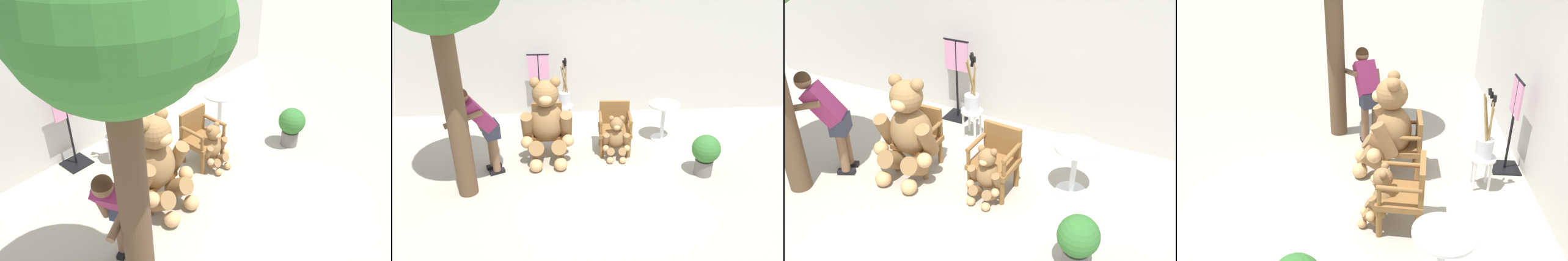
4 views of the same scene
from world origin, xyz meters
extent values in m
plane|color=#A8A091|center=(0.00, 0.00, 0.00)|extent=(60.00, 60.00, 0.00)
cube|color=beige|center=(0.00, 2.40, 1.40)|extent=(10.00, 0.16, 2.80)
cube|color=brown|center=(-0.58, 0.58, 0.41)|extent=(0.57, 0.53, 0.07)
cylinder|color=brown|center=(-0.80, 0.37, 0.18)|extent=(0.07, 0.07, 0.37)
cylinder|color=brown|center=(-0.34, 0.38, 0.18)|extent=(0.07, 0.07, 0.37)
cylinder|color=brown|center=(-0.81, 0.79, 0.18)|extent=(0.07, 0.07, 0.37)
cylinder|color=brown|center=(-0.35, 0.80, 0.18)|extent=(0.07, 0.07, 0.37)
cube|color=brown|center=(-0.58, 0.81, 0.65)|extent=(0.52, 0.07, 0.42)
cylinder|color=brown|center=(-0.83, 0.58, 0.66)|extent=(0.07, 0.48, 0.06)
cylinder|color=brown|center=(-0.82, 0.37, 0.55)|extent=(0.05, 0.05, 0.22)
cylinder|color=brown|center=(-0.33, 0.59, 0.66)|extent=(0.07, 0.48, 0.06)
cylinder|color=brown|center=(-0.32, 0.38, 0.55)|extent=(0.05, 0.05, 0.22)
cube|color=brown|center=(0.58, 0.58, 0.41)|extent=(0.59, 0.55, 0.07)
cylinder|color=brown|center=(0.34, 0.39, 0.18)|extent=(0.07, 0.07, 0.37)
cylinder|color=brown|center=(0.79, 0.36, 0.18)|extent=(0.07, 0.07, 0.37)
cylinder|color=brown|center=(0.36, 0.81, 0.18)|extent=(0.07, 0.07, 0.37)
cylinder|color=brown|center=(0.82, 0.78, 0.18)|extent=(0.07, 0.07, 0.37)
cube|color=brown|center=(0.59, 0.81, 0.65)|extent=(0.52, 0.09, 0.42)
cylinder|color=brown|center=(0.33, 0.60, 0.66)|extent=(0.08, 0.48, 0.06)
cylinder|color=brown|center=(0.32, 0.39, 0.55)|extent=(0.05, 0.05, 0.22)
cylinder|color=brown|center=(0.83, 0.57, 0.66)|extent=(0.08, 0.48, 0.06)
cylinder|color=brown|center=(0.81, 0.36, 0.55)|extent=(0.05, 0.05, 0.22)
ellipsoid|color=olive|center=(-0.58, 0.46, 0.66)|extent=(0.60, 0.51, 0.68)
sphere|color=olive|center=(-0.58, 0.43, 1.18)|extent=(0.43, 0.43, 0.43)
ellipsoid|color=tan|center=(-0.57, 0.25, 1.14)|extent=(0.21, 0.16, 0.16)
sphere|color=black|center=(-0.57, 0.25, 1.15)|extent=(0.06, 0.06, 0.06)
sphere|color=olive|center=(-0.74, 0.45, 1.36)|extent=(0.17, 0.17, 0.17)
sphere|color=olive|center=(-0.42, 0.46, 1.36)|extent=(0.17, 0.17, 0.17)
cylinder|color=olive|center=(-0.89, 0.34, 0.66)|extent=(0.20, 0.38, 0.51)
sphere|color=tan|center=(-0.90, 0.21, 0.43)|extent=(0.20, 0.20, 0.20)
cylinder|color=olive|center=(-0.26, 0.36, 0.66)|extent=(0.20, 0.38, 0.51)
sphere|color=tan|center=(-0.24, 0.23, 0.43)|extent=(0.20, 0.20, 0.20)
cylinder|color=olive|center=(-0.75, 0.21, 0.29)|extent=(0.26, 0.43, 0.40)
sphere|color=tan|center=(-0.76, 0.01, 0.11)|extent=(0.21, 0.21, 0.21)
cylinder|color=olive|center=(-0.39, 0.22, 0.29)|extent=(0.26, 0.43, 0.40)
sphere|color=tan|center=(-0.37, 0.02, 0.11)|extent=(0.21, 0.21, 0.21)
ellipsoid|color=olive|center=(0.58, 0.40, 0.35)|extent=(0.33, 0.28, 0.36)
sphere|color=olive|center=(0.58, 0.39, 0.63)|extent=(0.23, 0.23, 0.23)
ellipsoid|color=tan|center=(0.57, 0.29, 0.61)|extent=(0.11, 0.09, 0.08)
sphere|color=black|center=(0.57, 0.29, 0.62)|extent=(0.03, 0.03, 0.03)
sphere|color=olive|center=(0.49, 0.40, 0.72)|extent=(0.09, 0.09, 0.09)
sphere|color=olive|center=(0.66, 0.39, 0.72)|extent=(0.09, 0.09, 0.09)
cylinder|color=olive|center=(0.41, 0.35, 0.35)|extent=(0.11, 0.21, 0.27)
sphere|color=tan|center=(0.39, 0.28, 0.23)|extent=(0.11, 0.11, 0.11)
cylinder|color=olive|center=(0.74, 0.33, 0.35)|extent=(0.11, 0.21, 0.27)
sphere|color=tan|center=(0.75, 0.26, 0.23)|extent=(0.11, 0.11, 0.11)
cylinder|color=olive|center=(0.47, 0.28, 0.15)|extent=(0.15, 0.23, 0.21)
sphere|color=tan|center=(0.46, 0.17, 0.06)|extent=(0.11, 0.11, 0.11)
cylinder|color=olive|center=(0.67, 0.27, 0.15)|extent=(0.15, 0.23, 0.21)
sphere|color=tan|center=(0.67, 0.16, 0.06)|extent=(0.11, 0.11, 0.11)
cube|color=black|center=(-1.46, 0.15, 0.03)|extent=(0.26, 0.18, 0.06)
cylinder|color=brown|center=(-1.46, 0.15, 0.47)|extent=(0.12, 0.12, 0.82)
cube|color=black|center=(-1.39, -0.01, 0.03)|extent=(0.26, 0.18, 0.06)
cylinder|color=brown|center=(-1.39, -0.01, 0.47)|extent=(0.12, 0.12, 0.82)
cube|color=#33384C|center=(-1.43, 0.07, 0.75)|extent=(0.33, 0.36, 0.24)
cube|color=#9E2D66|center=(-1.57, 0.01, 1.04)|extent=(0.57, 0.49, 0.55)
sphere|color=brown|center=(-1.76, -0.08, 1.36)|extent=(0.21, 0.21, 0.21)
sphere|color=#382314|center=(-1.76, -0.08, 1.38)|extent=(0.21, 0.21, 0.21)
cylinder|color=brown|center=(-1.72, -0.27, 1.09)|extent=(0.55, 0.31, 0.19)
cylinder|color=brown|center=(-1.65, 0.18, 0.92)|extent=(0.25, 0.17, 0.50)
cylinder|color=white|center=(-0.28, 1.64, 0.45)|extent=(0.34, 0.34, 0.03)
cylinder|color=white|center=(-0.18, 1.74, 0.22)|extent=(0.04, 0.04, 0.43)
cylinder|color=white|center=(-0.37, 1.74, 0.22)|extent=(0.04, 0.04, 0.43)
cylinder|color=white|center=(-0.18, 1.54, 0.22)|extent=(0.04, 0.04, 0.43)
cylinder|color=white|center=(-0.37, 1.54, 0.22)|extent=(0.04, 0.04, 0.43)
cylinder|color=silver|center=(-0.28, 1.64, 0.59)|extent=(0.22, 0.22, 0.26)
cylinder|color=#997A47|center=(-0.24, 1.67, 0.89)|extent=(0.05, 0.05, 0.70)
cylinder|color=black|center=(-0.24, 1.67, 1.28)|extent=(0.05, 0.05, 0.08)
cylinder|color=#997A47|center=(-0.27, 1.64, 0.91)|extent=(0.14, 0.13, 0.73)
cylinder|color=black|center=(-0.27, 1.64, 1.31)|extent=(0.06, 0.06, 0.09)
cylinder|color=#997A47|center=(-0.28, 1.67, 0.85)|extent=(0.13, 0.03, 0.62)
cylinder|color=black|center=(-0.28, 1.67, 1.21)|extent=(0.06, 0.04, 0.09)
cylinder|color=#997A47|center=(-0.24, 1.60, 0.93)|extent=(0.13, 0.12, 0.78)
cylinder|color=black|center=(-0.24, 1.60, 1.37)|extent=(0.05, 0.05, 0.09)
cylinder|color=silver|center=(1.52, 0.97, 0.70)|extent=(0.56, 0.56, 0.03)
cylinder|color=silver|center=(1.52, 0.97, 0.34)|extent=(0.07, 0.07, 0.69)
cylinder|color=silver|center=(1.52, 0.97, 0.01)|extent=(0.40, 0.40, 0.03)
cylinder|color=brown|center=(-1.74, -0.50, 1.34)|extent=(0.28, 0.28, 2.67)
sphere|color=#33702D|center=(-1.74, -0.50, 3.08)|extent=(1.47, 1.47, 1.47)
sphere|color=#33702D|center=(-1.37, -0.72, 2.93)|extent=(0.88, 0.88, 0.88)
cylinder|color=slate|center=(1.90, -0.24, 0.13)|extent=(0.28, 0.28, 0.26)
sphere|color=#33702D|center=(1.90, -0.24, 0.46)|extent=(0.44, 0.44, 0.44)
cube|color=black|center=(-0.77, 2.09, 0.01)|extent=(0.40, 0.40, 0.02)
cylinder|color=black|center=(-0.77, 2.09, 0.68)|extent=(0.04, 0.04, 1.35)
cylinder|color=black|center=(-0.77, 2.09, 1.35)|extent=(0.44, 0.03, 0.03)
cube|color=pink|center=(-0.77, 2.09, 1.09)|extent=(0.40, 0.03, 0.48)
camera|label=1|loc=(-3.28, -2.49, 3.70)|focal=35.00mm
camera|label=2|loc=(-0.28, -5.25, 3.39)|focal=35.00mm
camera|label=3|loc=(2.41, -3.55, 3.66)|focal=40.00mm
camera|label=4|loc=(4.10, 0.56, 2.95)|focal=35.00mm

